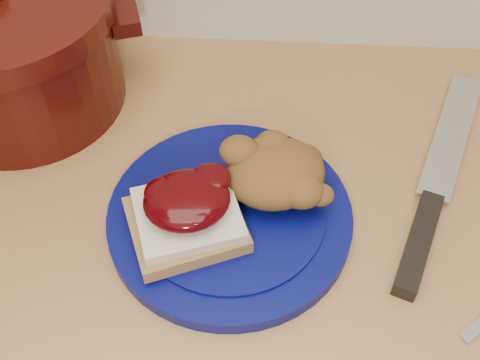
# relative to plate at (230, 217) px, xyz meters

# --- Properties ---
(plate) EXTENTS (0.33, 0.33, 0.02)m
(plate) POSITION_rel_plate_xyz_m (0.00, 0.00, 0.00)
(plate) COLOR #050950
(plate) RESTS_ON wood_countertop
(sandwich) EXTENTS (0.14, 0.14, 0.06)m
(sandwich) POSITION_rel_plate_xyz_m (-0.04, -0.03, 0.04)
(sandwich) COLOR olive
(sandwich) RESTS_ON plate
(stuffing_mound) EXTENTS (0.13, 0.12, 0.05)m
(stuffing_mound) POSITION_rel_plate_xyz_m (0.05, 0.03, 0.04)
(stuffing_mound) COLOR brown
(stuffing_mound) RESTS_ON plate
(chef_knife) EXTENTS (0.15, 0.34, 0.02)m
(chef_knife) POSITION_rel_plate_xyz_m (0.22, 0.02, 0.00)
(chef_knife) COLOR black
(chef_knife) RESTS_ON wood_countertop
(dutch_oven) EXTENTS (0.34, 0.34, 0.17)m
(dutch_oven) POSITION_rel_plate_xyz_m (-0.28, 0.18, 0.07)
(dutch_oven) COLOR #360A05
(dutch_oven) RESTS_ON wood_countertop
(pepper_grinder) EXTENTS (0.06, 0.06, 0.13)m
(pepper_grinder) POSITION_rel_plate_xyz_m (-0.27, 0.21, 0.06)
(pepper_grinder) COLOR black
(pepper_grinder) RESTS_ON wood_countertop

